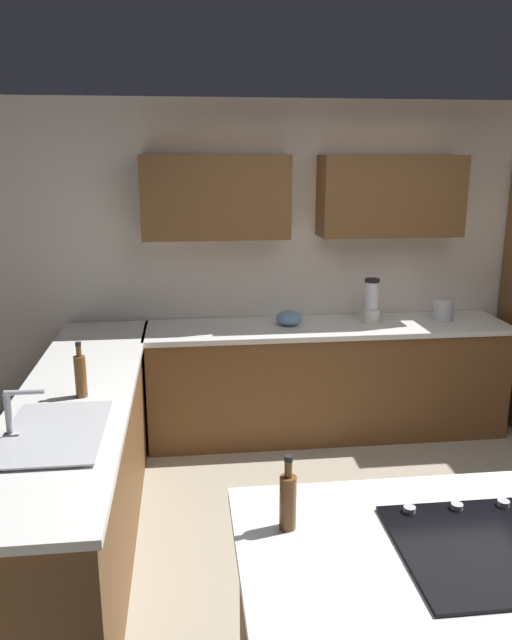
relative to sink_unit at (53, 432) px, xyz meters
The scene contains 14 objects.
ground_plane 2.05m from the sink_unit, behind, with size 14.00×14.00×0.00m, color #9E937F.
wall_back 2.80m from the sink_unit, 129.96° to the right, with size 6.00×0.44×2.60m.
lower_cabinets_back 2.53m from the sink_unit, 134.19° to the right, with size 2.80×0.60×0.86m, color brown.
countertop_back 2.48m from the sink_unit, 134.19° to the right, with size 2.84×0.64×0.04m, color silver.
lower_cabinets_side 0.78m from the sink_unit, 90.80° to the right, with size 0.60×2.90×0.86m, color brown.
countertop_side 0.61m from the sink_unit, 90.80° to the right, with size 0.64×2.94×0.04m, color silver.
island_top 2.00m from the sink_unit, 147.77° to the left, with size 1.83×0.99×0.04m, color silver.
sink_unit is the anchor object (origin of this frame).
cooktop 2.00m from the sink_unit, 147.91° to the left, with size 0.76×0.56×0.03m.
blender 2.76m from the sink_unit, 138.91° to the right, with size 0.15×0.15×0.35m.
mixing_bowl 2.31m from the sink_unit, 128.24° to the right, with size 0.21×0.21×0.11m, color #668CB2.
kettle 3.23m from the sink_unit, 145.91° to the right, with size 0.15×0.15×0.18m, color #B7BABF.
dish_soap_bottle 0.50m from the sink_unit, 96.95° to the right, with size 0.06×0.06×0.31m.
oil_bottle 1.30m from the sink_unit, 138.38° to the left, with size 0.06×0.06×0.28m.
Camera 1 is at (1.19, 2.79, 2.16)m, focal length 34.45 mm.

